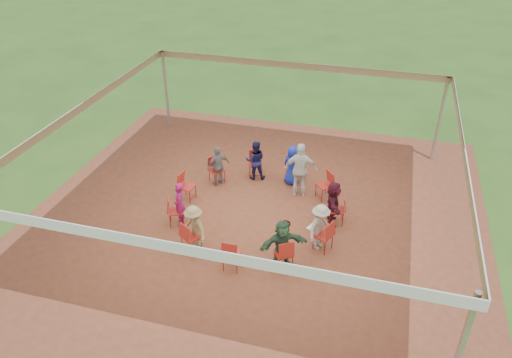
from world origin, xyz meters
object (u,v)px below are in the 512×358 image
(chair_3, at_px, (294,170))
(person_seated_4, at_px, (218,166))
(chair_10, at_px, (284,253))
(person_seated_1, at_px, (333,203))
(chair_6, at_px, (187,187))
(person_seated_0, at_px, (320,227))
(person_seated_3, at_px, (255,160))
(cable_coil, at_px, (286,224))
(chair_5, at_px, (217,170))
(person_seated_6, at_px, (194,228))
(chair_9, at_px, (232,254))
(person_seated_7, at_px, (282,244))
(chair_0, at_px, (323,236))
(chair_1, at_px, (337,210))
(chair_2, at_px, (324,186))
(standing_person, at_px, (301,170))
(chair_4, at_px, (255,164))
(person_seated_2, at_px, (292,165))
(chair_7, at_px, (176,211))
(person_seated_5, at_px, (180,204))
(laptop, at_px, (315,226))
(chair_8, at_px, (191,237))

(chair_3, relative_size, person_seated_4, 0.67)
(chair_10, bearing_deg, person_seated_1, 35.12)
(chair_6, xyz_separation_m, person_seated_0, (4.26, -1.21, 0.22))
(chair_3, bearing_deg, chair_10, 114.55)
(person_seated_3, bearing_deg, chair_10, 98.40)
(chair_6, distance_m, person_seated_1, 4.43)
(chair_3, xyz_separation_m, chair_6, (-2.91, -1.89, 0.00))
(chair_10, height_order, cable_coil, chair_10)
(chair_5, bearing_deg, person_seated_6, 50.42)
(chair_9, height_order, chair_10, same)
(person_seated_7, bearing_deg, person_seated_1, 32.73)
(chair_0, distance_m, chair_1, 1.29)
(chair_2, height_order, person_seated_1, person_seated_1)
(chair_6, xyz_separation_m, standing_person, (3.25, 1.19, 0.44))
(chair_4, height_order, chair_10, same)
(person_seated_1, distance_m, person_seated_2, 2.35)
(person_seated_2, bearing_deg, person_seated_4, 32.73)
(chair_2, height_order, person_seated_6, person_seated_6)
(chair_3, xyz_separation_m, cable_coil, (0.28, -2.32, -0.43))
(chair_5, bearing_deg, person_seated_4, 90.00)
(person_seated_3, bearing_deg, chair_2, 149.66)
(chair_7, bearing_deg, person_seated_7, 50.42)
(chair_10, distance_m, cable_coil, 1.89)
(chair_10, distance_m, person_seated_0, 1.28)
(chair_5, height_order, person_seated_6, person_seated_6)
(chair_2, height_order, person_seated_5, person_seated_5)
(chair_1, bearing_deg, person_seated_6, 113.84)
(person_seated_0, bearing_deg, chair_1, 11.14)
(chair_10, relative_size, person_seated_0, 0.67)
(chair_0, xyz_separation_m, chair_4, (-2.75, 3.15, 0.00))
(chair_3, bearing_deg, chair_5, 32.73)
(chair_4, xyz_separation_m, person_seated_2, (1.26, -0.11, 0.22))
(chair_2, height_order, chair_6, same)
(chair_0, bearing_deg, chair_1, 16.36)
(chair_1, distance_m, chair_7, 4.54)
(chair_0, distance_m, chair_6, 4.54)
(chair_4, distance_m, chair_9, 4.54)
(person_seated_4, bearing_deg, laptop, 97.86)
(chair_4, relative_size, person_seated_5, 0.67)
(chair_6, height_order, chair_9, same)
(chair_6, relative_size, person_seated_6, 0.67)
(chair_3, height_order, person_seated_4, person_seated_4)
(person_seated_0, bearing_deg, chair_2, 30.34)
(standing_person, bearing_deg, laptop, 101.89)
(chair_8, xyz_separation_m, person_seated_2, (1.84, 4.03, 0.22))
(chair_4, bearing_deg, person_seated_2, 158.41)
(chair_2, xyz_separation_m, person_seated_4, (-3.38, -0.09, 0.22))
(chair_7, xyz_separation_m, person_seated_7, (3.27, -0.86, 0.22))
(chair_5, relative_size, person_seated_7, 0.67)
(chair_7, distance_m, cable_coil, 3.15)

